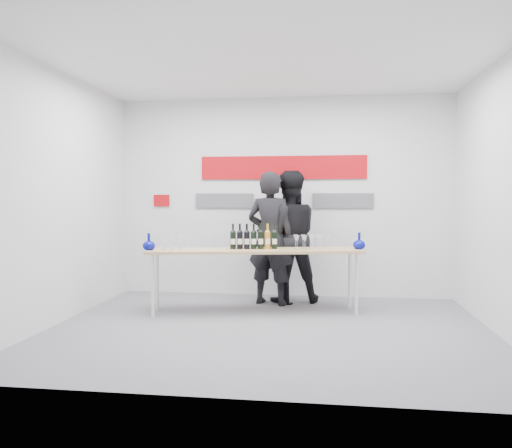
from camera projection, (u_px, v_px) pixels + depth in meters
name	position (u px, v px, depth m)	size (l,w,h in m)	color
ground	(268.00, 329.00, 5.67)	(5.00, 5.00, 0.00)	slate
back_wall	(283.00, 197.00, 7.57)	(5.00, 0.04, 3.00)	silver
signage	(279.00, 177.00, 7.53)	(3.38, 0.02, 0.79)	#B3070E
tasting_table	(255.00, 254.00, 6.45)	(2.81, 1.03, 0.83)	tan
wine_bottles	(254.00, 236.00, 6.48)	(0.62, 0.18, 0.33)	black
decanter_left	(149.00, 241.00, 6.36)	(0.16, 0.16, 0.21)	#070D87
decanter_right	(359.00, 241.00, 6.48)	(0.16, 0.16, 0.21)	#070D87
glasses_left	(174.00, 243.00, 6.38)	(0.39, 0.26, 0.18)	silver
glasses_right	(310.00, 242.00, 6.46)	(0.49, 0.27, 0.18)	silver
presenter_left	(270.00, 238.00, 6.96)	(0.68, 0.45, 1.86)	black
presenter_right	(288.00, 237.00, 7.13)	(0.91, 0.71, 1.88)	black
mic_stand	(287.00, 273.00, 7.00)	(0.17, 0.17, 1.42)	black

